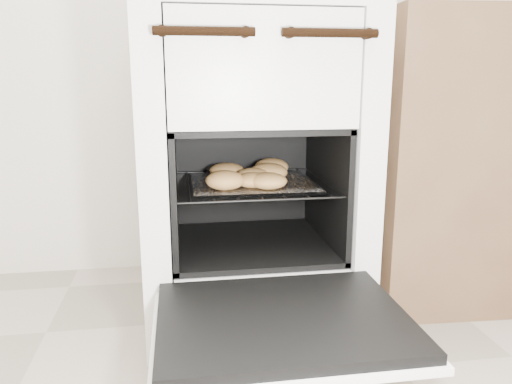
% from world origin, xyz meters
% --- Properties ---
extents(stove, '(0.66, 0.73, 1.00)m').
position_xyz_m(stove, '(-0.02, 1.14, 0.49)').
color(stove, white).
rests_on(stove, ground).
extents(oven_door, '(0.59, 0.46, 0.04)m').
position_xyz_m(oven_door, '(-0.02, 0.58, 0.22)').
color(oven_door, black).
rests_on(oven_door, stove).
extents(oven_rack, '(0.48, 0.46, 0.01)m').
position_xyz_m(oven_rack, '(-0.02, 1.06, 0.44)').
color(oven_rack, black).
rests_on(oven_rack, stove).
extents(foil_sheet, '(0.37, 0.33, 0.01)m').
position_xyz_m(foil_sheet, '(-0.02, 1.04, 0.45)').
color(foil_sheet, white).
rests_on(foil_sheet, oven_rack).
extents(baked_rolls, '(0.32, 0.35, 0.06)m').
position_xyz_m(baked_rolls, '(-0.02, 1.03, 0.48)').
color(baked_rolls, tan).
rests_on(baked_rolls, foil_sheet).
extents(counter, '(1.01, 0.70, 0.98)m').
position_xyz_m(counter, '(0.89, 1.21, 0.49)').
color(counter, brown).
rests_on(counter, ground).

